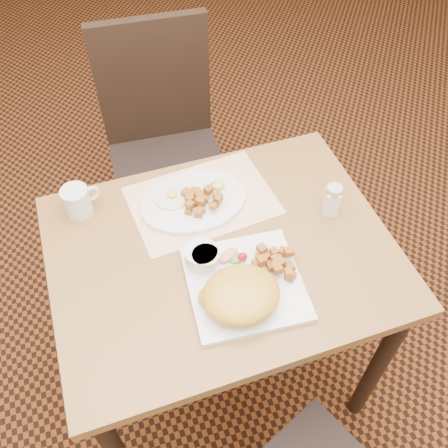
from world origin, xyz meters
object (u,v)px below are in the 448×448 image
Objects in this scene: chair_far at (163,139)px; plate_square at (245,284)px; salt_shaker at (332,200)px; table at (222,273)px; coffee_mug at (78,201)px; plate_oval at (194,202)px.

plate_square is at bearing 94.96° from chair_far.
plate_square is 2.80× the size of salt_shaker.
coffee_mug reaches higher than table.
coffee_mug is at bearing 165.51° from plate_oval.
plate_oval is 2.86× the size of coffee_mug.
salt_shaker is at bearing 26.03° from plate_square.
coffee_mug is (-0.33, 0.26, 0.15)m from table.
plate_oval is 0.32m from coffee_mug.
chair_far reaches higher than table.
plate_square is (0.02, -0.13, 0.12)m from table.
plate_square is at bearing -47.59° from coffee_mug.
chair_far is 9.12× the size of coffee_mug.
salt_shaker is (0.32, -0.70, 0.26)m from chair_far.
plate_oval is (-0.02, 0.18, 0.12)m from table.
salt_shaker is (0.31, 0.15, 0.04)m from plate_square.
plate_square is 0.52m from coffee_mug.
chair_far is at bearing 89.35° from table.
plate_oval reaches higher than plate_square.
salt_shaker is (0.33, 0.03, 0.16)m from table.
table is at bearing -175.43° from salt_shaker.
plate_square is at bearing -82.32° from plate_oval.
salt_shaker reaches higher than coffee_mug.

